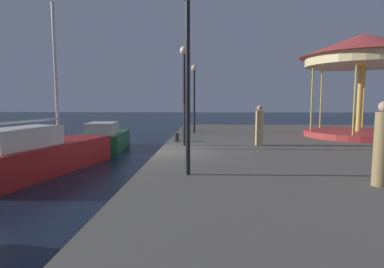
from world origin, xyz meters
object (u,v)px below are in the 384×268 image
(bollard_center, at_px, (176,137))
(person_mid_promenade, at_px, (382,147))
(sailboat_red, at_px, (41,155))
(lamp_post_near_edge, at_px, (188,50))
(lamp_post_far_end, at_px, (194,86))
(bollard_south, at_px, (188,128))
(motorboat_green, at_px, (105,139))
(lamp_post_mid_promenade, at_px, (184,78))
(carousel, at_px, (362,61))
(person_by_the_water, at_px, (259,127))

(bollard_center, xyz_separation_m, person_mid_promenade, (5.35, -7.43, 0.70))
(sailboat_red, bearing_deg, lamp_post_near_edge, -29.41)
(lamp_post_far_end, relative_size, bollard_center, 9.99)
(bollard_south, xyz_separation_m, person_mid_promenade, (5.13, -12.65, 0.70))
(person_mid_promenade, bearing_deg, bollard_south, 112.06)
(motorboat_green, height_order, lamp_post_mid_promenade, lamp_post_mid_promenade)
(carousel, bearing_deg, lamp_post_far_end, 169.92)
(carousel, xyz_separation_m, lamp_post_mid_promenade, (-9.00, -3.72, -1.13))
(carousel, bearing_deg, lamp_post_near_edge, -133.42)
(lamp_post_near_edge, xyz_separation_m, lamp_post_far_end, (-0.28, 10.56, -0.42))
(bollard_south, bearing_deg, lamp_post_mid_promenade, -87.85)
(bollard_south, bearing_deg, motorboat_green, -147.87)
(lamp_post_mid_promenade, xyz_separation_m, bollard_south, (-0.24, 6.51, -2.66))
(lamp_post_mid_promenade, height_order, lamp_post_far_end, lamp_post_mid_promenade)
(lamp_post_mid_promenade, bearing_deg, lamp_post_far_end, 87.82)
(lamp_post_far_end, xyz_separation_m, bollard_center, (-0.67, -3.99, -2.56))
(carousel, relative_size, lamp_post_near_edge, 1.33)
(motorboat_green, relative_size, bollard_center, 10.60)
(lamp_post_mid_promenade, bearing_deg, motorboat_green, 141.46)
(bollard_south, bearing_deg, sailboat_red, -120.12)
(motorboat_green, bearing_deg, sailboat_red, -95.36)
(bollard_center, bearing_deg, sailboat_red, -144.79)
(sailboat_red, relative_size, lamp_post_far_end, 1.67)
(lamp_post_near_edge, height_order, person_mid_promenade, lamp_post_near_edge)
(lamp_post_near_edge, xyz_separation_m, bollard_center, (-0.95, 6.57, -2.98))
(motorboat_green, relative_size, person_by_the_water, 2.46)
(lamp_post_near_edge, bearing_deg, carousel, 46.58)
(person_mid_promenade, bearing_deg, lamp_post_far_end, 112.29)
(lamp_post_near_edge, bearing_deg, lamp_post_mid_promenade, 95.21)
(sailboat_red, xyz_separation_m, bollard_center, (4.75, 3.35, 0.29))
(bollard_center, height_order, person_mid_promenade, person_mid_promenade)
(lamp_post_far_end, relative_size, person_mid_promenade, 2.09)
(sailboat_red, relative_size, carousel, 1.07)
(sailboat_red, height_order, lamp_post_mid_promenade, sailboat_red)
(carousel, distance_m, lamp_post_far_end, 9.02)
(sailboat_red, distance_m, carousel, 15.88)
(carousel, bearing_deg, sailboat_red, -157.86)
(lamp_post_mid_promenade, bearing_deg, lamp_post_near_edge, -84.79)
(sailboat_red, xyz_separation_m, bollard_south, (4.98, 8.58, 0.29))
(sailboat_red, bearing_deg, person_mid_promenade, -21.97)
(lamp_post_near_edge, height_order, bollard_south, lamp_post_near_edge)
(carousel, bearing_deg, bollard_south, 163.19)
(motorboat_green, bearing_deg, bollard_south, 32.13)
(motorboat_green, xyz_separation_m, lamp_post_near_edge, (5.16, -9.01, 3.38))
(lamp_post_far_end, bearing_deg, bollard_south, 109.93)
(sailboat_red, xyz_separation_m, lamp_post_mid_promenade, (5.22, 2.07, 2.95))
(bollard_south, bearing_deg, person_mid_promenade, -67.94)
(motorboat_green, distance_m, person_mid_promenade, 13.78)
(sailboat_red, height_order, carousel, sailboat_red)
(motorboat_green, xyz_separation_m, bollard_center, (4.21, -2.44, 0.40))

